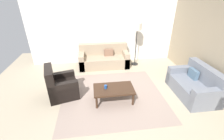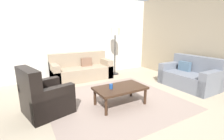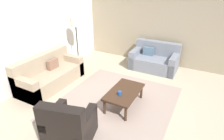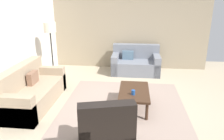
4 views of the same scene
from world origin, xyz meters
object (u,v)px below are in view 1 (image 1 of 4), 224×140
at_px(couch_loveseat, 196,86).
at_px(cup, 106,87).
at_px(armchair_leather, 60,87).
at_px(lamp_standing, 137,31).
at_px(coffee_table, 114,90).
at_px(couch_main, 104,59).

bearing_deg(couch_loveseat, cup, 179.00).
bearing_deg(armchair_leather, lamp_standing, 33.91).
bearing_deg(cup, armchair_leather, 162.53).
height_order(armchair_leather, lamp_standing, lamp_standing).
distance_m(couch_loveseat, coffee_table, 2.43).
distance_m(coffee_table, lamp_standing, 2.78).
bearing_deg(cup, coffee_table, -4.77).
bearing_deg(lamp_standing, couch_loveseat, -62.16).
bearing_deg(armchair_leather, couch_loveseat, -6.53).
xyz_separation_m(couch_loveseat, armchair_leather, (-3.94, 0.45, 0.01)).
height_order(couch_loveseat, cup, couch_loveseat).
distance_m(couch_main, cup, 2.33).
relative_size(couch_loveseat, cup, 14.62).
xyz_separation_m(armchair_leather, coffee_table, (1.51, -0.42, 0.05)).
xyz_separation_m(armchair_leather, cup, (1.29, -0.40, 0.15)).
bearing_deg(couch_loveseat, armchair_leather, 173.47).
xyz_separation_m(coffee_table, cup, (-0.22, 0.02, 0.10)).
relative_size(couch_main, lamp_standing, 1.14).
xyz_separation_m(couch_loveseat, lamp_standing, (-1.21, 2.29, 1.11)).
relative_size(couch_loveseat, armchair_leather, 1.54).
bearing_deg(couch_loveseat, lamp_standing, 117.84).
height_order(couch_main, coffee_table, couch_main).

